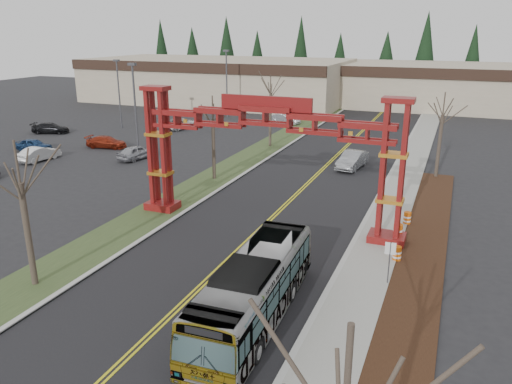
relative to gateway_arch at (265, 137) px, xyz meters
The scene contains 32 objects.
road 9.20m from the gateway_arch, 90.00° to the left, with size 12.00×110.00×0.02m, color black.
lane_line_left 9.19m from the gateway_arch, 90.98° to the left, with size 0.12×100.00×0.01m, color gold.
lane_line_right 9.19m from the gateway_arch, 89.02° to the left, with size 0.12×100.00×0.01m, color gold.
curb_right 11.03m from the gateway_arch, 48.70° to the left, with size 0.30×110.00×0.15m, color #AEAFA9.
sidewalk_right 11.90m from the gateway_arch, 42.65° to the left, with size 2.60×110.00×0.14m, color gray.
landscape_strip 14.25m from the gateway_arch, 38.11° to the right, with size 2.60×50.00×0.12m, color black.
grass_median 12.18m from the gateway_arch, 138.81° to the left, with size 4.00×110.00×0.08m, color #314221.
curb_left 11.03m from the gateway_arch, 131.30° to the left, with size 0.30×110.00×0.15m, color #AEAFA9.
gateway_arch is the anchor object (origin of this frame).
retail_building_west 61.78m from the gateway_arch, 119.07° to the left, with size 46.00×22.30×7.50m.
retail_building_east 62.80m from the gateway_arch, 80.83° to the left, with size 38.00×20.30×7.00m.
conifer_treeline 74.00m from the gateway_arch, 89.81° to the left, with size 116.10×5.60×13.00m.
transit_bus 12.34m from the gateway_arch, 71.36° to the right, with size 2.54×10.88×3.03m, color #929398.
silver_sedan 17.52m from the gateway_arch, 81.60° to the left, with size 1.72×4.93×1.62m, color #A5A8AD.
parked_car_near_a 22.56m from the gateway_arch, 147.45° to the left, with size 1.70×4.22×1.44m, color #A3A3AA.
parked_car_near_b 28.67m from the gateway_arch, 164.24° to the left, with size 1.52×4.35×1.43m, color white.
parked_car_mid_a 29.20m from the gateway_arch, 148.82° to the left, with size 1.82×4.48×1.30m, color maroon.
parked_car_mid_b 33.11m from the gateway_arch, 160.93° to the left, with size 1.58×3.92×1.34m, color navy.
parked_car_far_a 38.27m from the gateway_arch, 106.87° to the left, with size 1.53×4.40×1.45m, color #B4B9BC.
parked_car_far_b 36.26m from the gateway_arch, 129.08° to the left, with size 2.35×5.10×1.42m, color white.
parked_car_far_c 41.35m from the gateway_arch, 152.51° to the left, with size 1.85×4.55×1.32m, color black.
bare_tree_median_near 14.56m from the gateway_arch, 123.35° to the right, with size 3.20×3.20×7.59m.
bare_tree_median_mid 11.62m from the gateway_arch, 133.61° to the left, with size 2.99×2.99×7.27m.
bare_tree_median_far 23.74m from the gateway_arch, 109.69° to the left, with size 3.01×3.01×7.89m.
bare_tree_right_far 19.07m from the gateway_arch, 58.36° to the left, with size 2.98×2.98×7.51m.
light_pole_near 22.85m from the gateway_arch, 145.91° to the left, with size 0.82×0.41×9.41m.
light_pole_mid 39.47m from the gateway_arch, 140.08° to the left, with size 0.77×0.38×8.86m.
light_pole_far 43.86m from the gateway_arch, 118.49° to the left, with size 0.84×0.42×9.73m.
street_sign 11.18m from the gateway_arch, 31.46° to the right, with size 0.54×0.09×2.38m.
barrel_south 10.75m from the gateway_arch, 15.14° to the right, with size 0.50×0.50×0.92m.
barrel_mid 10.18m from the gateway_arch, ahead, with size 0.59×0.59×1.09m.
barrel_north 11.02m from the gateway_arch, 21.91° to the left, with size 0.50×0.50×0.92m.
Camera 1 is at (11.15, -11.15, 12.52)m, focal length 35.00 mm.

